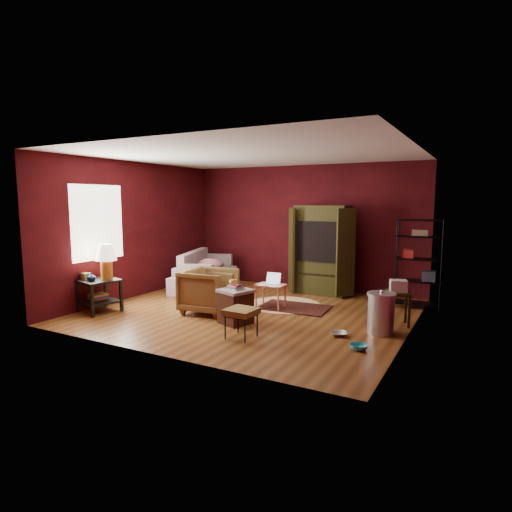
# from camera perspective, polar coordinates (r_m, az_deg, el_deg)

# --- Properties ---
(room) EXTENTS (5.54, 5.04, 2.84)m
(room) POSITION_cam_1_polar(r_m,az_deg,el_deg) (7.62, -1.03, 2.84)
(room) COLOR brown
(room) RESTS_ON ground
(sofa) EXTENTS (0.98, 2.14, 0.81)m
(sofa) POSITION_cam_1_polar(r_m,az_deg,el_deg) (9.70, -6.86, -2.16)
(sofa) COLOR gray
(sofa) RESTS_ON ground
(armchair) EXTENTS (0.89, 0.93, 0.87)m
(armchair) POSITION_cam_1_polar(r_m,az_deg,el_deg) (7.76, -6.28, -4.34)
(armchair) COLOR black
(armchair) RESTS_ON ground
(pet_bowl_steel) EXTENTS (0.25, 0.16, 0.25)m
(pet_bowl_steel) POSITION_cam_1_polar(r_m,az_deg,el_deg) (6.59, 11.01, -9.39)
(pet_bowl_steel) COLOR silver
(pet_bowl_steel) RESTS_ON ground
(pet_bowl_turquoise) EXTENTS (0.25, 0.15, 0.24)m
(pet_bowl_turquoise) POSITION_cam_1_polar(r_m,az_deg,el_deg) (6.06, 13.57, -11.00)
(pet_bowl_turquoise) COLOR #27AABA
(pet_bowl_turquoise) RESTS_ON ground
(vase) EXTENTS (0.17, 0.18, 0.16)m
(vase) POSITION_cam_1_polar(r_m,az_deg,el_deg) (8.09, -21.11, -2.63)
(vase) COLOR #0B183B
(vase) RESTS_ON side_table
(mug) EXTENTS (0.13, 0.11, 0.12)m
(mug) POSITION_cam_1_polar(r_m,az_deg,el_deg) (7.01, -3.08, -3.43)
(mug) COLOR #EED774
(mug) RESTS_ON hamper
(side_table) EXTENTS (0.75, 0.75, 1.24)m
(side_table) POSITION_cam_1_polar(r_m,az_deg,el_deg) (8.18, -19.79, -1.95)
(side_table) COLOR black
(side_table) RESTS_ON ground
(sofa_cushions) EXTENTS (1.31, 2.04, 0.80)m
(sofa_cushions) POSITION_cam_1_polar(r_m,az_deg,el_deg) (9.71, -6.86, -2.23)
(sofa_cushions) COLOR gray
(sofa_cushions) RESTS_ON sofa
(hamper) EXTENTS (0.59, 0.59, 0.65)m
(hamper) POSITION_cam_1_polar(r_m,az_deg,el_deg) (7.06, -2.74, -6.64)
(hamper) COLOR #3E190E
(hamper) RESTS_ON ground
(footstool) EXTENTS (0.44, 0.44, 0.44)m
(footstool) POSITION_cam_1_polar(r_m,az_deg,el_deg) (6.33, -1.98, -7.55)
(footstool) COLOR black
(footstool) RESTS_ON ground
(rug_round) EXTENTS (1.85, 1.85, 0.01)m
(rug_round) POSITION_cam_1_polar(r_m,az_deg,el_deg) (8.35, 3.80, -6.50)
(rug_round) COLOR white
(rug_round) RESTS_ON ground
(rug_oriental) EXTENTS (1.32, 0.93, 0.01)m
(rug_oriental) POSITION_cam_1_polar(r_m,az_deg,el_deg) (8.12, 5.13, -6.82)
(rug_oriental) COLOR #501D15
(rug_oriental) RESTS_ON ground
(laptop_desk) EXTENTS (0.53, 0.42, 0.65)m
(laptop_desk) POSITION_cam_1_polar(r_m,az_deg,el_deg) (8.02, 1.99, -4.13)
(laptop_desk) COLOR #FF8674
(laptop_desk) RESTS_ON ground
(tv_armoire) EXTENTS (1.50, 0.79, 1.91)m
(tv_armoire) POSITION_cam_1_polar(r_m,az_deg,el_deg) (9.28, 8.77, 1.05)
(tv_armoire) COLOR #302B0D
(tv_armoire) RESTS_ON ground
(wire_shelving) EXTENTS (0.85, 0.43, 1.67)m
(wire_shelving) POSITION_cam_1_polar(r_m,az_deg,el_deg) (8.50, 20.95, -0.47)
(wire_shelving) COLOR black
(wire_shelving) RESTS_ON ground
(small_stand) EXTENTS (0.47, 0.47, 0.74)m
(small_stand) POSITION_cam_1_polar(r_m,az_deg,el_deg) (7.29, 18.42, -4.51)
(small_stand) COLOR #302B0D
(small_stand) RESTS_ON ground
(trash_can) EXTENTS (0.49, 0.49, 0.68)m
(trash_can) POSITION_cam_1_polar(r_m,az_deg,el_deg) (6.80, 16.33, -7.31)
(trash_can) COLOR silver
(trash_can) RESTS_ON ground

